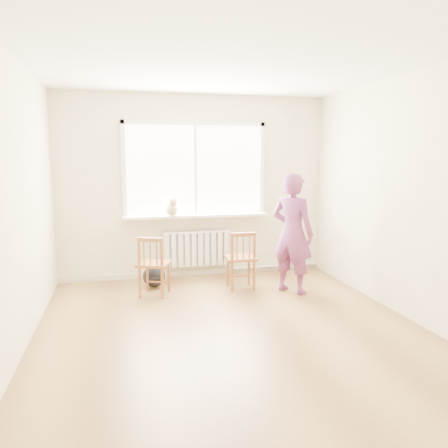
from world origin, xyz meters
TOP-DOWN VIEW (x-y plane):
  - floor at (0.00, 0.00)m, footprint 4.50×4.50m
  - ceiling at (0.00, 0.00)m, footprint 4.50×4.50m
  - back_wall at (0.00, 2.25)m, footprint 4.00×0.01m
  - window at (0.00, 2.22)m, footprint 2.12×0.05m
  - windowsill at (0.00, 2.14)m, footprint 2.15×0.22m
  - radiator at (0.00, 2.16)m, footprint 1.00×0.12m
  - heating_pipe at (1.25, 2.19)m, footprint 1.40×0.04m
  - baseboard at (0.00, 2.23)m, footprint 4.00×0.03m
  - chair_left at (-0.71, 1.35)m, footprint 0.50×0.49m
  - chair_right at (0.48, 1.37)m, footprint 0.42×0.40m
  - person at (1.10, 1.10)m, footprint 0.66×0.69m
  - cat at (-0.38, 2.05)m, footprint 0.21×0.45m
  - backpack at (-0.67, 1.75)m, footprint 0.34×0.27m

SIDE VIEW (x-z plane):
  - floor at x=0.00m, z-range 0.00..0.00m
  - baseboard at x=0.00m, z-range 0.00..0.08m
  - heating_pipe at x=1.25m, z-range 0.06..0.10m
  - backpack at x=-0.67m, z-range 0.00..0.31m
  - chair_left at x=-0.71m, z-range 0.00..0.79m
  - chair_right at x=0.48m, z-range 0.00..0.81m
  - radiator at x=0.00m, z-range 0.16..0.71m
  - person at x=1.10m, z-range 0.00..1.59m
  - windowsill at x=0.00m, z-range 0.91..0.95m
  - cat at x=-0.38m, z-range 0.92..1.22m
  - back_wall at x=0.00m, z-range 0.00..2.70m
  - window at x=0.00m, z-range 0.95..2.37m
  - ceiling at x=0.00m, z-range 2.70..2.70m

